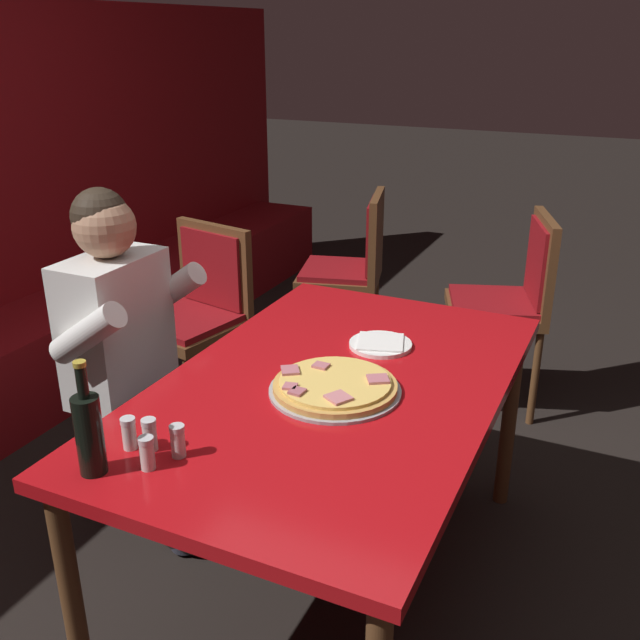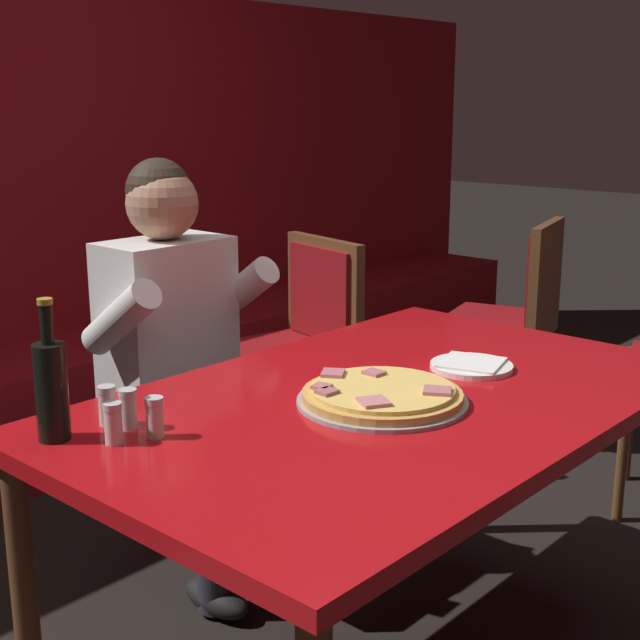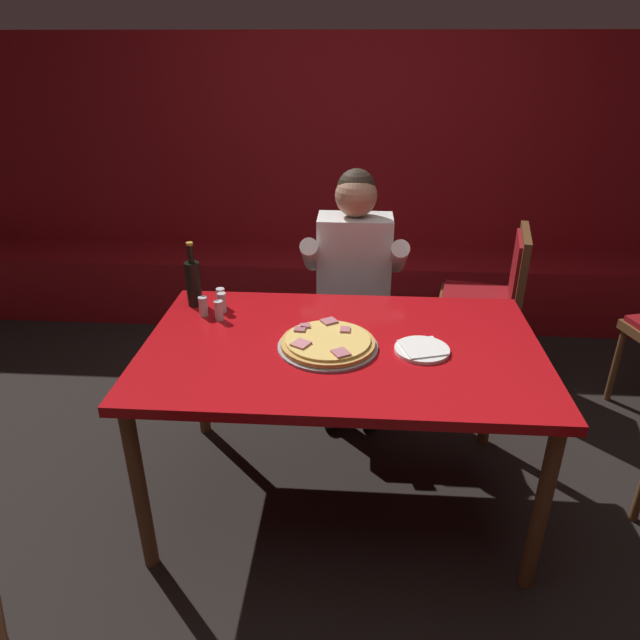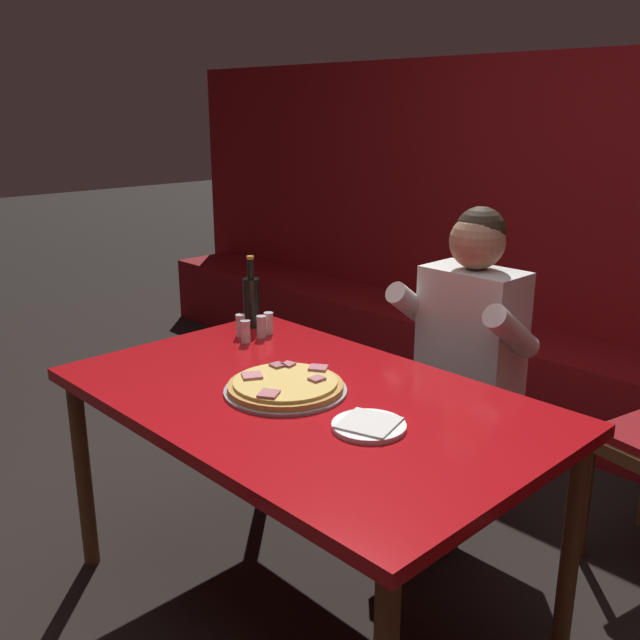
% 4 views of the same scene
% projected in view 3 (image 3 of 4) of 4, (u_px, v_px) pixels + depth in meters
% --- Properties ---
extents(ground_plane, '(24.00, 24.00, 0.00)m').
position_uv_depth(ground_plane, '(339.00, 494.00, 2.56)').
color(ground_plane, black).
extents(booth_wall_panel, '(6.80, 0.16, 1.90)m').
position_uv_depth(booth_wall_panel, '(352.00, 178.00, 4.10)').
color(booth_wall_panel, maroon).
rests_on(booth_wall_panel, ground_plane).
extents(booth_bench, '(6.46, 0.48, 0.46)m').
position_uv_depth(booth_bench, '(349.00, 287.00, 4.13)').
color(booth_bench, maroon).
rests_on(booth_bench, ground_plane).
extents(main_dining_table, '(1.55, 0.97, 0.77)m').
position_uv_depth(main_dining_table, '(342.00, 360.00, 2.26)').
color(main_dining_table, brown).
rests_on(main_dining_table, ground_plane).
extents(pizza, '(0.39, 0.39, 0.05)m').
position_uv_depth(pizza, '(328.00, 343.00, 2.19)').
color(pizza, '#9E9EA3').
rests_on(pizza, main_dining_table).
extents(plate_white_paper, '(0.21, 0.21, 0.02)m').
position_uv_depth(plate_white_paper, '(422.00, 349.00, 2.17)').
color(plate_white_paper, white).
rests_on(plate_white_paper, main_dining_table).
extents(beer_bottle, '(0.07, 0.07, 0.29)m').
position_uv_depth(beer_bottle, '(193.00, 282.00, 2.51)').
color(beer_bottle, black).
rests_on(beer_bottle, main_dining_table).
extents(shaker_red_pepper_flakes, '(0.04, 0.04, 0.09)m').
position_uv_depth(shaker_red_pepper_flakes, '(221.00, 298.00, 2.52)').
color(shaker_red_pepper_flakes, silver).
rests_on(shaker_red_pepper_flakes, main_dining_table).
extents(shaker_black_pepper, '(0.04, 0.04, 0.09)m').
position_uv_depth(shaker_black_pepper, '(222.00, 303.00, 2.48)').
color(shaker_black_pepper, silver).
rests_on(shaker_black_pepper, main_dining_table).
extents(shaker_parmesan, '(0.04, 0.04, 0.09)m').
position_uv_depth(shaker_parmesan, '(203.00, 307.00, 2.44)').
color(shaker_parmesan, silver).
rests_on(shaker_parmesan, main_dining_table).
extents(shaker_oregano, '(0.04, 0.04, 0.09)m').
position_uv_depth(shaker_oregano, '(219.00, 311.00, 2.40)').
color(shaker_oregano, silver).
rests_on(shaker_oregano, main_dining_table).
extents(diner_seated_blue_shirt, '(0.53, 0.53, 1.27)m').
position_uv_depth(diner_seated_blue_shirt, '(354.00, 284.00, 2.94)').
color(diner_seated_blue_shirt, black).
rests_on(diner_seated_blue_shirt, ground_plane).
extents(dining_chair_side_aisle, '(0.52, 0.52, 0.92)m').
position_uv_depth(dining_chair_side_aisle, '(493.00, 294.00, 3.22)').
color(dining_chair_side_aisle, brown).
rests_on(dining_chair_side_aisle, ground_plane).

